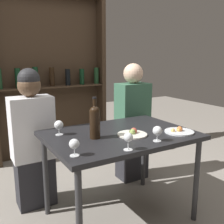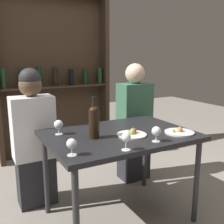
{
  "view_description": "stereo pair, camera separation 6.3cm",
  "coord_description": "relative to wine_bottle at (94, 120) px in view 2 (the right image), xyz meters",
  "views": [
    {
      "loc": [
        -1.08,
        -1.71,
        1.36
      ],
      "look_at": [
        0.0,
        0.12,
        0.9
      ],
      "focal_mm": 42.0,
      "sensor_mm": 36.0,
      "label": 1
    },
    {
      "loc": [
        -1.02,
        -1.74,
        1.36
      ],
      "look_at": [
        0.0,
        0.12,
        0.9
      ],
      "focal_mm": 42.0,
      "sensor_mm": 36.0,
      "label": 2
    }
  ],
  "objects": [
    {
      "name": "ground_plane",
      "position": [
        0.23,
        0.02,
        -0.88
      ],
      "size": [
        10.0,
        10.0,
        0.0
      ],
      "primitive_type": "plane",
      "color": "gray"
    },
    {
      "name": "wine_glass_2",
      "position": [
        -0.21,
        0.22,
        -0.06
      ],
      "size": [
        0.07,
        0.07,
        0.12
      ],
      "color": "silver",
      "rests_on": "dining_table"
    },
    {
      "name": "wine_rack_wall",
      "position": [
        0.23,
        1.75,
        0.33
      ],
      "size": [
        1.53,
        0.21,
        2.39
      ],
      "color": "#38281C",
      "rests_on": "ground_plane"
    },
    {
      "name": "food_plate_0",
      "position": [
        0.65,
        -0.21,
        -0.13
      ],
      "size": [
        0.23,
        0.23,
        0.05
      ],
      "color": "silver",
      "rests_on": "dining_table"
    },
    {
      "name": "seated_person_right",
      "position": [
        0.75,
        0.58,
        -0.27
      ],
      "size": [
        0.34,
        0.22,
        1.28
      ],
      "color": "#26262B",
      "rests_on": "ground_plane"
    },
    {
      "name": "seated_person_left",
      "position": [
        -0.33,
        0.58,
        -0.27
      ],
      "size": [
        0.37,
        0.22,
        1.26
      ],
      "color": "#26262B",
      "rests_on": "ground_plane"
    },
    {
      "name": "wine_bottle",
      "position": [
        0.0,
        0.0,
        0.0
      ],
      "size": [
        0.08,
        0.08,
        0.31
      ],
      "color": "black",
      "rests_on": "dining_table"
    },
    {
      "name": "wine_glass_3",
      "position": [
        0.36,
        -0.29,
        -0.06
      ],
      "size": [
        0.07,
        0.07,
        0.11
      ],
      "color": "silver",
      "rests_on": "dining_table"
    },
    {
      "name": "wine_glass_0",
      "position": [
        -0.27,
        -0.26,
        -0.06
      ],
      "size": [
        0.07,
        0.07,
        0.11
      ],
      "color": "silver",
      "rests_on": "dining_table"
    },
    {
      "name": "food_plate_1",
      "position": [
        0.29,
        -0.08,
        -0.12
      ],
      "size": [
        0.23,
        0.23,
        0.05
      ],
      "color": "silver",
      "rests_on": "dining_table"
    },
    {
      "name": "dining_table",
      "position": [
        0.23,
        0.02,
        -0.21
      ],
      "size": [
        1.16,
        0.83,
        0.75
      ],
      "color": "black",
      "rests_on": "ground_plane"
    },
    {
      "name": "wine_glass_1",
      "position": [
        0.07,
        -0.34,
        -0.05
      ],
      "size": [
        0.06,
        0.06,
        0.12
      ],
      "color": "silver",
      "rests_on": "dining_table"
    }
  ]
}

